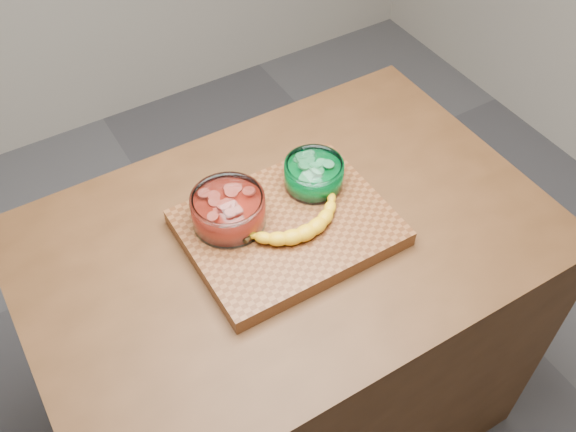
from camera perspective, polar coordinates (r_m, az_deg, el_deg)
ground at (r=2.22m, az=0.00°, el=-16.75°), size 3.50×3.50×0.00m
counter at (r=1.82m, az=0.00°, el=-10.75°), size 1.20×0.80×0.90m
cutting_board at (r=1.44m, az=0.00°, el=-1.06°), size 0.45×0.35×0.04m
bowl_red at (r=1.41m, az=-5.32°, el=0.51°), size 0.16×0.16×0.08m
bowl_green at (r=1.49m, az=2.31°, el=3.72°), size 0.14×0.14×0.06m
banana at (r=1.40m, az=0.95°, el=-0.71°), size 0.27×0.12×0.04m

